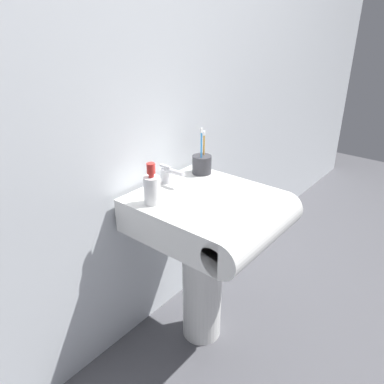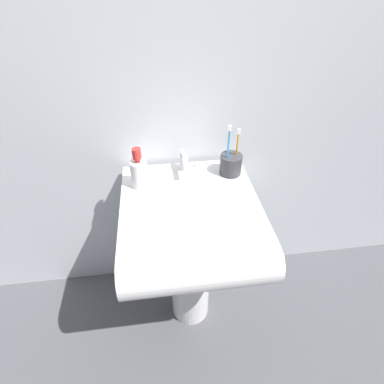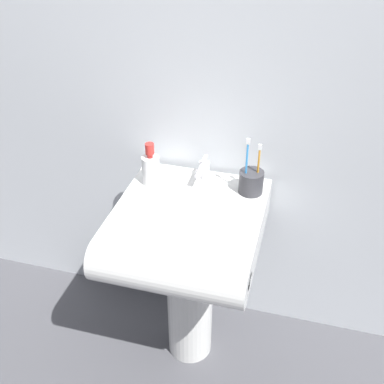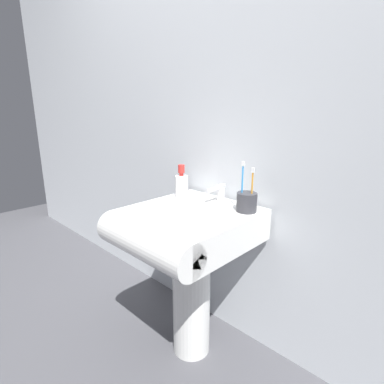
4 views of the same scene
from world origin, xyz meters
TOP-DOWN VIEW (x-y plane):
  - ground_plane at (0.00, 0.00)m, footprint 6.00×6.00m
  - wall_back at (0.00, 0.29)m, footprint 5.00×0.05m
  - sink_pedestal at (0.00, 0.00)m, footprint 0.18×0.18m
  - sink_basin at (0.00, -0.05)m, footprint 0.50×0.57m
  - faucet at (0.00, 0.19)m, footprint 0.04×0.13m
  - toothbrush_cup at (0.18, 0.15)m, footprint 0.09×0.09m
  - soap_bottle at (-0.17, 0.11)m, footprint 0.06×0.06m

SIDE VIEW (x-z plane):
  - ground_plane at x=0.00m, z-range 0.00..0.00m
  - sink_pedestal at x=0.00m, z-range 0.00..0.59m
  - sink_basin at x=0.00m, z-range 0.59..0.73m
  - faucet at x=0.00m, z-range 0.73..0.81m
  - toothbrush_cup at x=0.18m, z-range 0.66..0.88m
  - soap_bottle at x=-0.17m, z-range 0.71..0.87m
  - wall_back at x=0.00m, z-range 0.00..2.40m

